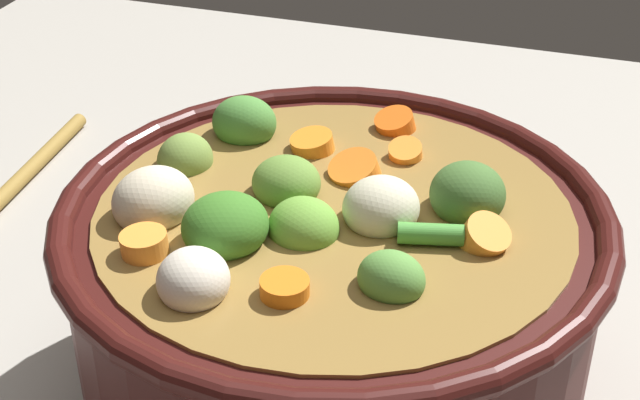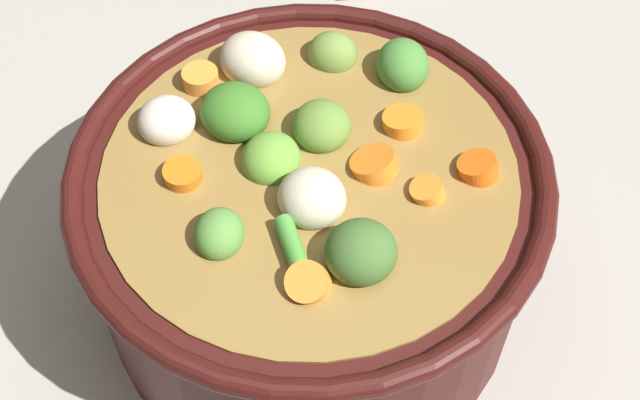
{
  "view_description": "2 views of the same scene",
  "coord_description": "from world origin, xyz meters",
  "views": [
    {
      "loc": [
        0.12,
        -0.39,
        0.39
      ],
      "look_at": [
        -0.01,
        0.01,
        0.13
      ],
      "focal_mm": 53.23,
      "sensor_mm": 36.0,
      "label": 1
    },
    {
      "loc": [
        0.32,
        -0.02,
        0.54
      ],
      "look_at": [
        0.01,
        0.01,
        0.11
      ],
      "focal_mm": 49.95,
      "sensor_mm": 36.0,
      "label": 2
    }
  ],
  "objects": [
    {
      "name": "ground_plane",
      "position": [
        0.0,
        0.0,
        0.0
      ],
      "size": [
        1.1,
        1.1,
        0.0
      ],
      "primitive_type": "plane",
      "color": "#9E998E"
    },
    {
      "name": "cooking_pot",
      "position": [
        -0.0,
        -0.0,
        0.07
      ],
      "size": [
        0.29,
        0.29,
        0.15
      ],
      "color": "#38110F",
      "rests_on": "ground_plane"
    }
  ]
}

